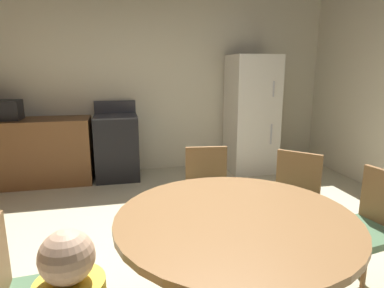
% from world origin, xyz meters
% --- Properties ---
extents(ground_plane, '(14.00, 14.00, 0.00)m').
position_xyz_m(ground_plane, '(0.00, 0.00, 0.00)').
color(ground_plane, beige).
extents(wall_back, '(5.87, 0.12, 2.70)m').
position_xyz_m(wall_back, '(0.00, 2.88, 1.35)').
color(wall_back, beige).
rests_on(wall_back, ground).
extents(kitchen_counter, '(1.75, 0.60, 0.90)m').
position_xyz_m(kitchen_counter, '(-1.76, 2.48, 0.45)').
color(kitchen_counter, brown).
rests_on(kitchen_counter, ground).
extents(oven_range, '(0.60, 0.60, 1.10)m').
position_xyz_m(oven_range, '(-0.53, 2.49, 0.47)').
color(oven_range, black).
rests_on(oven_range, ground).
extents(refrigerator, '(0.68, 0.68, 1.76)m').
position_xyz_m(refrigerator, '(1.49, 2.43, 0.88)').
color(refrigerator, silver).
rests_on(refrigerator, ground).
extents(microwave, '(0.44, 0.32, 0.26)m').
position_xyz_m(microwave, '(-1.97, 2.48, 1.03)').
color(microwave, black).
rests_on(microwave, kitchen_counter).
extents(dining_table, '(1.36, 1.36, 0.76)m').
position_xyz_m(dining_table, '(0.12, -0.65, 0.61)').
color(dining_table, olive).
rests_on(dining_table, ground).
extents(chair_north, '(0.45, 0.45, 0.87)m').
position_xyz_m(chair_north, '(0.26, 0.44, 0.50)').
color(chair_north, olive).
rests_on(chair_north, ground).
extents(chair_northeast, '(0.57, 0.57, 0.87)m').
position_xyz_m(chair_northeast, '(0.92, 0.11, 0.50)').
color(chair_northeast, olive).
rests_on(chair_northeast, ground).
extents(chair_east, '(0.46, 0.46, 0.87)m').
position_xyz_m(chair_east, '(1.21, -0.46, 0.50)').
color(chair_east, olive).
rests_on(chair_east, ground).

